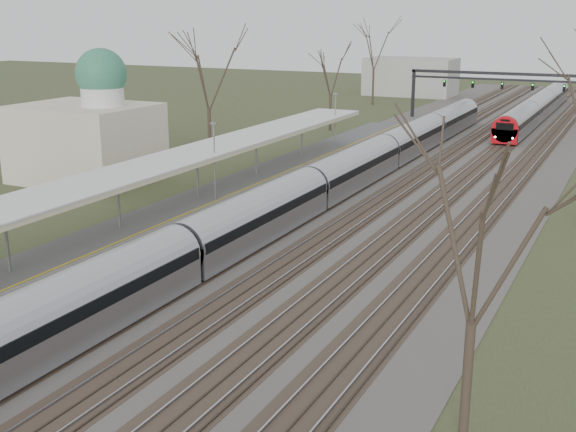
% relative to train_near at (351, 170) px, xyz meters
% --- Properties ---
extents(track_bed, '(24.00, 160.00, 0.22)m').
position_rel_train_near_xyz_m(track_bed, '(2.76, 10.29, -1.42)').
color(track_bed, '#474442').
rests_on(track_bed, ground).
extents(platform, '(3.50, 69.00, 1.00)m').
position_rel_train_near_xyz_m(platform, '(-6.55, -7.21, -0.98)').
color(platform, '#9E9B93').
rests_on(platform, ground).
extents(canopy, '(4.10, 50.00, 3.11)m').
position_rel_train_near_xyz_m(canopy, '(-6.55, -11.73, 2.45)').
color(canopy, slate).
rests_on(canopy, platform).
extents(dome_building, '(10.00, 8.00, 10.30)m').
position_rel_train_near_xyz_m(dome_building, '(-19.21, -6.71, 2.24)').
color(dome_building, beige).
rests_on(dome_building, ground).
extents(signal_gantry, '(21.00, 0.59, 6.08)m').
position_rel_train_near_xyz_m(signal_gantry, '(2.79, 40.27, 3.43)').
color(signal_gantry, black).
rests_on(signal_gantry, ground).
extents(tree_west_far, '(5.50, 5.50, 11.33)m').
position_rel_train_near_xyz_m(tree_west_far, '(-14.50, 3.29, 6.54)').
color(tree_west_far, '#2D231C').
rests_on(tree_west_far, ground).
extents(tree_east_near, '(4.50, 4.50, 9.27)m').
position_rel_train_near_xyz_m(tree_east_near, '(15.50, -29.71, 5.08)').
color(tree_east_near, '#2D231C').
rests_on(tree_east_near, ground).
extents(train_near, '(2.62, 75.21, 3.05)m').
position_rel_train_near_xyz_m(train_near, '(0.00, 0.00, 0.00)').
color(train_near, '#9A9CA4').
rests_on(train_near, ground).
extents(train_far, '(2.62, 45.21, 3.05)m').
position_rel_train_near_xyz_m(train_far, '(7.00, 45.82, 0.00)').
color(train_far, '#9A9CA4').
rests_on(train_far, ground).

